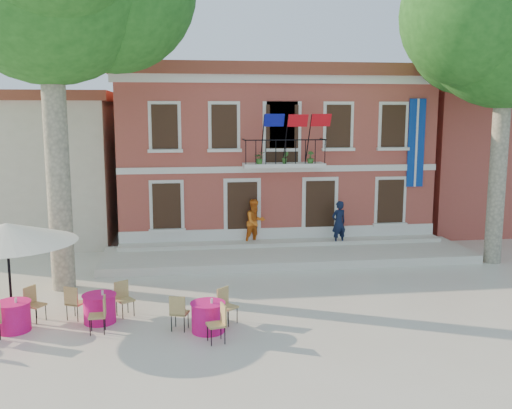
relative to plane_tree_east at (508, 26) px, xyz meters
The scene contains 12 objects.
ground 13.07m from the plane_tree_east, 163.01° to the right, with size 90.00×90.00×0.00m, color beige.
main_building 11.34m from the plane_tree_east, 136.43° to the left, with size 13.50×9.59×7.50m.
neighbor_west 21.30m from the plane_tree_east, 156.85° to the left, with size 9.40×9.40×6.40m.
neighbor_east 10.71m from the plane_tree_east, 60.77° to the left, with size 9.40×9.40×6.40m.
terrace 11.33m from the plane_tree_east, 168.57° to the left, with size 14.00×3.40×0.30m, color silver.
plane_tree_east is the anchor object (origin of this frame).
patio_umbrella 17.66m from the plane_tree_east, 166.03° to the right, with size 3.61×3.61×2.69m.
pedestrian_navy 9.35m from the plane_tree_east, 155.94° to the left, with size 0.65×0.42×1.77m, color black.
pedestrian_orange 11.62m from the plane_tree_east, 161.93° to the left, with size 0.89×0.70×1.84m, color orange.
cafe_table_0 18.41m from the plane_tree_east, 163.38° to the right, with size 1.39×1.84×0.95m.
cafe_table_1 14.64m from the plane_tree_east, 153.47° to the right, with size 1.83×1.78×0.95m.
cafe_table_3 16.54m from the plane_tree_east, 162.23° to the right, with size 1.87×1.67×0.95m.
Camera 1 is at (-2.10, -16.46, 5.54)m, focal length 40.00 mm.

